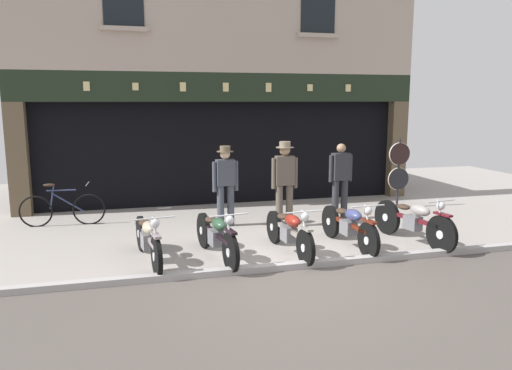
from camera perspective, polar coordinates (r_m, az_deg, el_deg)
name	(u,v)px	position (r m, az deg, el deg)	size (l,w,h in m)	color
ground	(313,297)	(7.03, 6.62, -12.70)	(22.06, 22.00, 0.18)	gray
shop_facade	(213,130)	(14.23, -4.99, 6.31)	(10.36, 4.42, 6.75)	black
motorcycle_left	(148,238)	(8.29, -12.33, -6.01)	(0.62, 2.03, 0.91)	black
motorcycle_center_left	(216,235)	(8.30, -4.59, -5.76)	(0.62, 2.05, 0.91)	black
motorcycle_center	(289,231)	(8.58, 3.86, -5.30)	(0.62, 2.00, 0.90)	black
motorcycle_center_right	(349,225)	(9.09, 10.69, -4.55)	(0.62, 2.03, 0.91)	black
motorcycle_right	(413,220)	(9.64, 17.72, -3.91)	(0.66, 2.08, 0.94)	black
salesman_left	(225,182)	(10.37, -3.55, 0.38)	(0.56, 0.35, 1.70)	#3D424C
shopkeeper_center	(285,179)	(10.29, 3.32, 0.68)	(0.56, 0.37, 1.80)	brown
salesman_right	(340,178)	(11.07, 9.71, 0.83)	(0.56, 0.26, 1.70)	#2D2D33
tyre_sign_pole	(399,167)	(12.65, 16.16, 1.97)	(0.56, 0.06, 1.71)	#232328
advert_board_near	(122,142)	(12.46, -15.17, 4.76)	(0.76, 0.03, 0.98)	beige
advert_board_far	(72,146)	(12.53, -20.47, 4.21)	(0.84, 0.03, 0.97)	beige
leaning_bicycle	(62,209)	(11.27, -21.48, -2.55)	(1.75, 0.50, 0.93)	black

